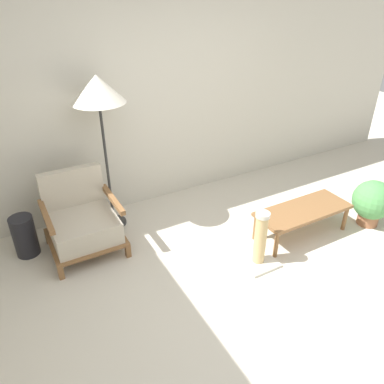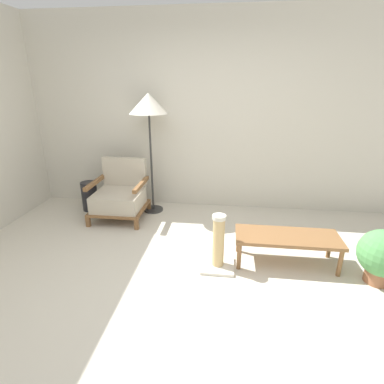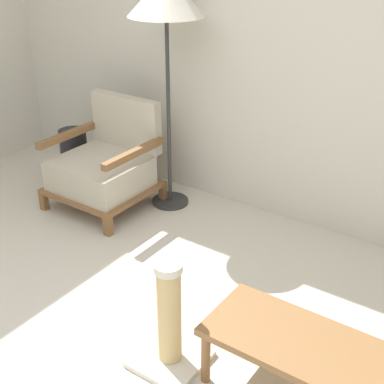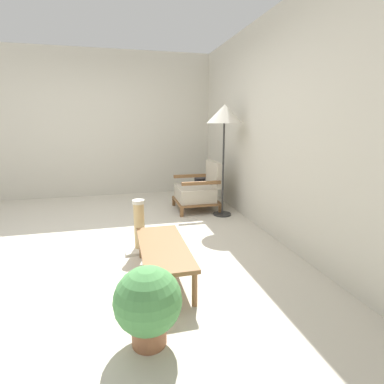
{
  "view_description": "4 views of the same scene",
  "coord_description": "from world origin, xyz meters",
  "px_view_note": "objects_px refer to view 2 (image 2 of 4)",
  "views": [
    {
      "loc": [
        -1.57,
        -1.59,
        2.41
      ],
      "look_at": [
        0.02,
        1.27,
        0.55
      ],
      "focal_mm": 35.0,
      "sensor_mm": 36.0,
      "label": 1
    },
    {
      "loc": [
        0.43,
        -2.05,
        1.78
      ],
      "look_at": [
        0.02,
        1.27,
        0.55
      ],
      "focal_mm": 28.0,
      "sensor_mm": 36.0,
      "label": 2
    },
    {
      "loc": [
        1.59,
        -0.99,
        1.95
      ],
      "look_at": [
        0.02,
        1.27,
        0.55
      ],
      "focal_mm": 50.0,
      "sensor_mm": 36.0,
      "label": 3
    },
    {
      "loc": [
        3.56,
        0.38,
        1.4
      ],
      "look_at": [
        0.02,
        1.27,
        0.55
      ],
      "focal_mm": 28.0,
      "sensor_mm": 36.0,
      "label": 4
    }
  ],
  "objects_px": {
    "floor_lamp": "(149,107)",
    "vase": "(90,196)",
    "potted_plant": "(382,255)",
    "scratching_post": "(218,248)",
    "coffee_table": "(287,239)",
    "armchair": "(120,196)"
  },
  "relations": [
    {
      "from": "scratching_post",
      "to": "coffee_table",
      "type": "bearing_deg",
      "value": 13.32
    },
    {
      "from": "floor_lamp",
      "to": "vase",
      "type": "distance_m",
      "value": 1.56
    },
    {
      "from": "armchair",
      "to": "floor_lamp",
      "type": "height_order",
      "value": "floor_lamp"
    },
    {
      "from": "floor_lamp",
      "to": "coffee_table",
      "type": "bearing_deg",
      "value": -34.6
    },
    {
      "from": "armchair",
      "to": "potted_plant",
      "type": "relative_size",
      "value": 1.49
    },
    {
      "from": "armchair",
      "to": "scratching_post",
      "type": "bearing_deg",
      "value": -37.09
    },
    {
      "from": "potted_plant",
      "to": "scratching_post",
      "type": "distance_m",
      "value": 1.5
    },
    {
      "from": "armchair",
      "to": "vase",
      "type": "xyz_separation_m",
      "value": [
        -0.54,
        0.19,
        -0.1
      ]
    },
    {
      "from": "armchair",
      "to": "floor_lamp",
      "type": "relative_size",
      "value": 0.48
    },
    {
      "from": "coffee_table",
      "to": "scratching_post",
      "type": "relative_size",
      "value": 1.8
    },
    {
      "from": "floor_lamp",
      "to": "vase",
      "type": "height_order",
      "value": "floor_lamp"
    },
    {
      "from": "coffee_table",
      "to": "scratching_post",
      "type": "height_order",
      "value": "scratching_post"
    },
    {
      "from": "armchair",
      "to": "vase",
      "type": "relative_size",
      "value": 1.85
    },
    {
      "from": "potted_plant",
      "to": "armchair",
      "type": "bearing_deg",
      "value": 159.0
    },
    {
      "from": "floor_lamp",
      "to": "coffee_table",
      "type": "distance_m",
      "value": 2.38
    },
    {
      "from": "vase",
      "to": "floor_lamp",
      "type": "bearing_deg",
      "value": 5.68
    },
    {
      "from": "vase",
      "to": "potted_plant",
      "type": "relative_size",
      "value": 0.8
    },
    {
      "from": "armchair",
      "to": "coffee_table",
      "type": "xyz_separation_m",
      "value": [
        2.09,
        -0.89,
        -0.04
      ]
    },
    {
      "from": "armchair",
      "to": "vase",
      "type": "height_order",
      "value": "armchair"
    },
    {
      "from": "floor_lamp",
      "to": "armchair",
      "type": "bearing_deg",
      "value": -144.16
    },
    {
      "from": "coffee_table",
      "to": "potted_plant",
      "type": "height_order",
      "value": "potted_plant"
    },
    {
      "from": "coffee_table",
      "to": "potted_plant",
      "type": "relative_size",
      "value": 1.97
    }
  ]
}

